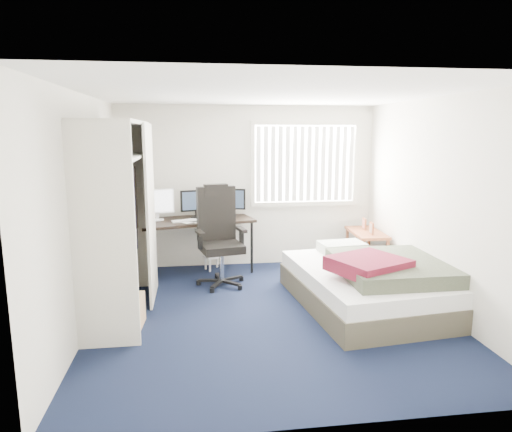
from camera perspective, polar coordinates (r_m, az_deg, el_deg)
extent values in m
plane|color=black|center=(5.45, 1.68, -12.13)|extent=(4.20, 4.20, 0.00)
plane|color=silver|center=(7.17, -1.04, 3.69)|extent=(4.00, 0.00, 4.00)
plane|color=silver|center=(3.10, 8.22, -5.45)|extent=(4.00, 0.00, 4.00)
plane|color=silver|center=(5.17, -20.68, 0.37)|extent=(0.00, 4.20, 4.20)
plane|color=silver|center=(5.78, 21.70, 1.31)|extent=(0.00, 4.20, 4.20)
plane|color=white|center=(5.05, 1.84, 15.06)|extent=(4.20, 4.20, 0.00)
cube|color=white|center=(7.27, 6.08, 6.50)|extent=(1.60, 0.02, 1.20)
cube|color=beige|center=(7.23, 6.23, 11.47)|extent=(1.72, 0.06, 0.06)
cube|color=beige|center=(7.32, 6.04, 1.56)|extent=(1.72, 0.06, 0.06)
cube|color=white|center=(7.22, 6.19, 6.47)|extent=(1.60, 0.04, 1.16)
cube|color=beige|center=(4.56, -18.51, -2.69)|extent=(0.60, 0.04, 2.20)
cube|color=beige|center=(6.30, -15.56, 1.00)|extent=(0.60, 0.04, 2.20)
cube|color=beige|center=(5.34, -17.43, 11.12)|extent=(0.60, 1.80, 0.04)
cube|color=beige|center=(5.34, -17.21, 7.05)|extent=(0.56, 1.74, 0.03)
cylinder|color=silver|center=(5.35, -17.14, 5.77)|extent=(0.03, 1.72, 0.03)
cube|color=#26262B|center=(5.30, -17.05, 0.83)|extent=(0.38, 1.10, 0.90)
cube|color=beige|center=(5.83, -13.02, 0.36)|extent=(0.03, 0.90, 2.20)
cube|color=white|center=(4.89, -18.14, 8.31)|extent=(0.38, 0.30, 0.24)
cube|color=gray|center=(5.39, -17.20, 8.41)|extent=(0.34, 0.28, 0.22)
cube|color=black|center=(6.82, -7.59, -0.57)|extent=(1.80, 1.16, 0.04)
cylinder|color=black|center=(6.45, -13.44, -5.15)|extent=(0.04, 0.04, 0.78)
cylinder|color=black|center=(7.08, -14.25, -3.79)|extent=(0.04, 0.04, 0.78)
cylinder|color=black|center=(6.84, -0.53, -3.98)|extent=(0.04, 0.04, 0.78)
cylinder|color=black|center=(7.43, -2.38, -2.80)|extent=(0.04, 0.04, 0.78)
cube|color=white|center=(6.79, -12.29, 1.80)|extent=(0.49, 0.15, 0.36)
cube|color=white|center=(6.79, -12.29, 1.80)|extent=(0.44, 0.12, 0.31)
cube|color=black|center=(6.91, -7.48, 1.94)|extent=(0.47, 0.15, 0.32)
cube|color=#1E2838|center=(6.91, -7.48, 1.94)|extent=(0.42, 0.11, 0.27)
cube|color=black|center=(7.02, -3.27, 2.14)|extent=(0.47, 0.15, 0.32)
cube|color=#1E2838|center=(7.02, -3.27, 2.14)|extent=(0.42, 0.11, 0.27)
cube|color=white|center=(6.67, -8.74, -0.60)|extent=(0.42, 0.23, 0.02)
cube|color=black|center=(6.75, -6.00, -0.37)|extent=(0.08, 0.11, 0.02)
cylinder|color=silver|center=(6.84, -4.80, 0.37)|extent=(0.08, 0.08, 0.16)
cube|color=white|center=(6.82, -7.60, -0.39)|extent=(0.36, 0.35, 0.00)
cube|color=black|center=(6.41, -4.30, -8.04)|extent=(0.77, 0.77, 0.13)
cylinder|color=silver|center=(6.34, -4.33, -6.10)|extent=(0.06, 0.06, 0.43)
cube|color=black|center=(6.27, -4.36, -3.92)|extent=(0.64, 0.64, 0.11)
cube|color=black|center=(6.41, -5.00, 0.35)|extent=(0.55, 0.22, 0.76)
cube|color=black|center=(6.37, -5.05, 3.22)|extent=(0.34, 0.19, 0.17)
cube|color=black|center=(6.15, -7.01, -2.08)|extent=(0.14, 0.31, 0.04)
cube|color=black|center=(6.30, -1.83, -1.71)|extent=(0.14, 0.31, 0.04)
cube|color=white|center=(7.08, -5.35, -5.04)|extent=(0.34, 0.31, 0.03)
cylinder|color=white|center=(7.00, -5.78, -6.15)|extent=(0.03, 0.03, 0.20)
cylinder|color=white|center=(7.13, -6.32, -5.86)|extent=(0.03, 0.03, 0.20)
cylinder|color=white|center=(7.09, -4.34, -5.91)|extent=(0.03, 0.03, 0.20)
cylinder|color=white|center=(7.21, -4.89, -5.63)|extent=(0.03, 0.03, 0.20)
cube|color=brown|center=(7.13, 13.68, -2.04)|extent=(0.48, 0.90, 0.04)
cube|color=brown|center=(6.78, 13.20, -5.32)|extent=(0.04, 0.04, 0.57)
cube|color=brown|center=(7.52, 11.29, -3.68)|extent=(0.04, 0.04, 0.57)
cube|color=brown|center=(6.90, 16.07, -5.18)|extent=(0.04, 0.04, 0.57)
cube|color=brown|center=(7.63, 13.90, -3.59)|extent=(0.04, 0.04, 0.57)
cube|color=brown|center=(6.93, 14.24, -1.51)|extent=(0.03, 0.14, 0.18)
cube|color=brown|center=(7.23, 13.38, -0.97)|extent=(0.03, 0.14, 0.18)
cube|color=#454032|center=(5.85, 13.79, -9.39)|extent=(1.82, 2.30, 0.28)
cube|color=white|center=(5.78, 13.89, -7.29)|extent=(1.78, 2.25, 0.19)
cube|color=beige|center=(6.41, 10.68, -3.86)|extent=(0.64, 0.46, 0.14)
cube|color=#363C2D|center=(5.59, 16.53, -6.19)|extent=(1.21, 1.33, 0.18)
cube|color=#570E1A|center=(5.32, 13.86, -5.96)|extent=(0.97, 0.95, 0.16)
cube|color=tan|center=(5.30, -16.37, -11.30)|extent=(0.47, 0.36, 0.33)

